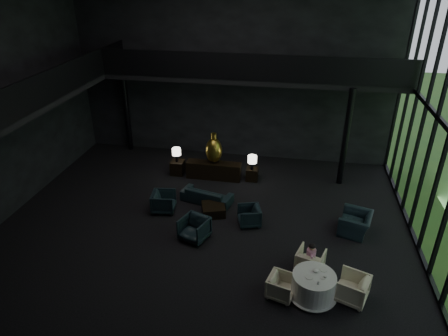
% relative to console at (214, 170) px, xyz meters
% --- Properties ---
extents(floor, '(14.00, 12.00, 0.02)m').
position_rel_console_xyz_m(floor, '(0.38, -3.47, -0.36)').
color(floor, black).
rests_on(floor, ground).
extents(wall_back, '(14.00, 0.04, 8.00)m').
position_rel_console_xyz_m(wall_back, '(0.38, 2.53, 3.64)').
color(wall_back, black).
rests_on(wall_back, ground).
extents(wall_front, '(14.00, 0.04, 8.00)m').
position_rel_console_xyz_m(wall_front, '(0.38, -9.47, 3.64)').
color(wall_front, black).
rests_on(wall_front, ground).
extents(mezzanine_left, '(2.00, 12.00, 0.25)m').
position_rel_console_xyz_m(mezzanine_left, '(-5.62, -3.47, 3.64)').
color(mezzanine_left, black).
rests_on(mezzanine_left, wall_left).
extents(mezzanine_back, '(12.00, 2.00, 0.25)m').
position_rel_console_xyz_m(mezzanine_back, '(1.38, 1.53, 3.64)').
color(mezzanine_back, black).
rests_on(mezzanine_back, wall_back).
extents(railing_left, '(0.06, 12.00, 1.00)m').
position_rel_console_xyz_m(railing_left, '(-4.62, -3.47, 4.24)').
color(railing_left, black).
rests_on(railing_left, mezzanine_left).
extents(railing_back, '(12.00, 0.06, 1.00)m').
position_rel_console_xyz_m(railing_back, '(1.38, 0.53, 4.24)').
color(railing_back, black).
rests_on(railing_back, mezzanine_back).
extents(column_nw, '(0.24, 0.24, 4.00)m').
position_rel_console_xyz_m(column_nw, '(-4.62, 2.23, 1.64)').
color(column_nw, black).
rests_on(column_nw, floor).
extents(column_ne, '(0.24, 0.24, 4.00)m').
position_rel_console_xyz_m(column_ne, '(5.18, 0.53, 1.64)').
color(column_ne, black).
rests_on(column_ne, floor).
extents(console, '(2.27, 0.52, 0.72)m').
position_rel_console_xyz_m(console, '(0.00, 0.00, 0.00)').
color(console, black).
rests_on(console, floor).
extents(bronze_urn, '(0.68, 0.68, 1.27)m').
position_rel_console_xyz_m(bronze_urn, '(0.00, 0.07, 0.91)').
color(bronze_urn, brown).
rests_on(bronze_urn, console).
extents(side_table_left, '(0.55, 0.55, 0.60)m').
position_rel_console_xyz_m(side_table_left, '(-1.60, 0.11, -0.06)').
color(side_table_left, black).
rests_on(side_table_left, floor).
extents(table_lamp_left, '(0.37, 0.37, 0.62)m').
position_rel_console_xyz_m(table_lamp_left, '(-1.60, 0.05, 0.68)').
color(table_lamp_left, black).
rests_on(table_lamp_left, side_table_left).
extents(side_table_right, '(0.48, 0.48, 0.53)m').
position_rel_console_xyz_m(side_table_right, '(1.60, 0.13, -0.10)').
color(side_table_right, black).
rests_on(side_table_right, floor).
extents(table_lamp_right, '(0.37, 0.37, 0.62)m').
position_rel_console_xyz_m(table_lamp_right, '(1.60, 0.03, 0.62)').
color(table_lamp_right, black).
rests_on(table_lamp_right, side_table_right).
extents(sofa, '(1.88, 0.94, 0.70)m').
position_rel_console_xyz_m(sofa, '(0.12, -1.89, -0.01)').
color(sofa, black).
rests_on(sofa, floor).
extents(lounge_armchair_west, '(0.91, 0.96, 0.88)m').
position_rel_console_xyz_m(lounge_armchair_west, '(-1.28, -2.79, 0.08)').
color(lounge_armchair_west, '#173233').
rests_on(lounge_armchair_west, floor).
extents(lounge_armchair_east, '(0.84, 0.87, 0.73)m').
position_rel_console_xyz_m(lounge_armchair_east, '(1.88, -3.07, 0.00)').
color(lounge_armchair_east, black).
rests_on(lounge_armchair_east, floor).
extents(lounge_armchair_south, '(1.15, 1.12, 0.94)m').
position_rel_console_xyz_m(lounge_armchair_south, '(0.22, -4.22, 0.11)').
color(lounge_armchair_south, black).
rests_on(lounge_armchair_south, floor).
extents(window_armchair, '(1.03, 1.31, 1.00)m').
position_rel_console_xyz_m(window_armchair, '(5.41, -2.91, 0.14)').
color(window_armchair, black).
rests_on(window_armchair, floor).
extents(coffee_table, '(1.01, 1.01, 0.36)m').
position_rel_console_xyz_m(coffee_table, '(0.54, -2.67, -0.18)').
color(coffee_table, black).
rests_on(coffee_table, floor).
extents(dining_table, '(1.31, 1.31, 0.75)m').
position_rel_console_xyz_m(dining_table, '(3.99, -6.16, -0.03)').
color(dining_table, white).
rests_on(dining_table, floor).
extents(dining_chair_north, '(0.90, 0.87, 0.75)m').
position_rel_console_xyz_m(dining_chair_north, '(3.92, -5.08, 0.01)').
color(dining_chair_north, beige).
rests_on(dining_chair_north, floor).
extents(dining_chair_east, '(1.04, 1.07, 0.87)m').
position_rel_console_xyz_m(dining_chair_east, '(4.99, -6.05, 0.07)').
color(dining_chair_east, beige).
rests_on(dining_chair_east, floor).
extents(dining_chair_west, '(0.75, 0.78, 0.66)m').
position_rel_console_xyz_m(dining_chair_west, '(3.16, -6.27, -0.03)').
color(dining_chair_west, beige).
rests_on(dining_chair_west, floor).
extents(child, '(0.27, 0.27, 0.57)m').
position_rel_console_xyz_m(child, '(3.92, -5.19, 0.37)').
color(child, pink).
rests_on(child, dining_chair_north).
extents(plate_a, '(0.22, 0.22, 0.01)m').
position_rel_console_xyz_m(plate_a, '(3.85, -6.25, 0.40)').
color(plate_a, white).
rests_on(plate_a, dining_table).
extents(plate_b, '(0.24, 0.24, 0.01)m').
position_rel_console_xyz_m(plate_b, '(4.22, -5.89, 0.40)').
color(plate_b, white).
rests_on(plate_b, dining_table).
extents(saucer, '(0.17, 0.17, 0.01)m').
position_rel_console_xyz_m(saucer, '(4.20, -6.22, 0.39)').
color(saucer, white).
rests_on(saucer, dining_table).
extents(coffee_cup, '(0.10, 0.10, 0.06)m').
position_rel_console_xyz_m(coffee_cup, '(4.25, -6.19, 0.43)').
color(coffee_cup, white).
rests_on(coffee_cup, saucer).
extents(cereal_bowl, '(0.16, 0.16, 0.08)m').
position_rel_console_xyz_m(cereal_bowl, '(4.01, -6.01, 0.43)').
color(cereal_bowl, white).
rests_on(cereal_bowl, dining_table).
extents(cream_pot, '(0.07, 0.07, 0.06)m').
position_rel_console_xyz_m(cream_pot, '(4.07, -6.47, 0.42)').
color(cream_pot, '#99999E').
rests_on(cream_pot, dining_table).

